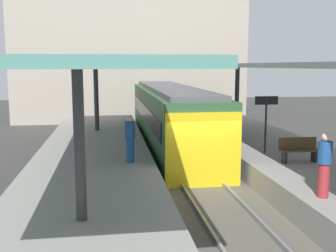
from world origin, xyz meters
name	(u,v)px	position (x,y,z in m)	size (l,w,h in m)	color
ground_plane	(200,189)	(0.00, 0.00, 0.00)	(80.00, 80.00, 0.00)	#383835
platform_left	(92,180)	(-3.80, 0.00, 0.50)	(4.40, 28.00, 1.00)	gray
platform_right	(301,171)	(3.80, 0.00, 0.50)	(4.40, 28.00, 1.00)	gray
track_ballast	(200,186)	(0.00, 0.00, 0.10)	(3.20, 28.00, 0.20)	#59544C
rail_near_side	(180,183)	(-0.72, 0.00, 0.27)	(0.08, 28.00, 0.14)	slate
rail_far_side	(220,181)	(0.72, 0.00, 0.27)	(0.08, 28.00, 0.14)	slate
commuter_train	(170,116)	(0.00, 7.09, 1.73)	(2.78, 15.11, 3.10)	#2D5633
canopy_left	(90,66)	(-3.80, 1.40, 4.35)	(4.18, 21.00, 3.48)	#333335
canopy_right	(289,67)	(3.80, 1.40, 4.32)	(4.18, 21.00, 3.45)	#333335
platform_bench	(299,149)	(3.39, -0.53, 1.46)	(1.40, 0.41, 0.86)	black
platform_sign	(266,112)	(2.78, 1.01, 2.62)	(0.90, 0.08, 2.21)	#262628
passenger_near_bench	(324,164)	(2.24, -4.24, 1.87)	(0.36, 0.36, 1.68)	maroon
passenger_mid_platform	(130,138)	(-2.45, 0.32, 1.85)	(0.36, 0.36, 1.64)	navy
station_building_backdrop	(130,52)	(-1.36, 20.00, 5.50)	(18.00, 6.00, 11.00)	#A89E8E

